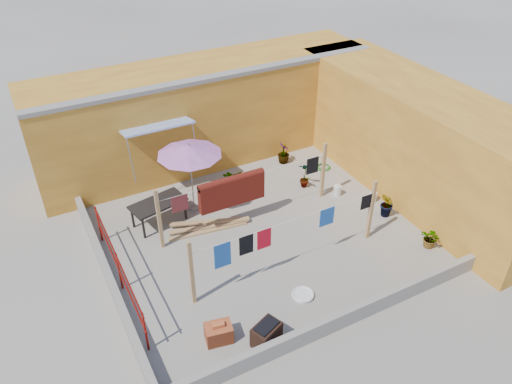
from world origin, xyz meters
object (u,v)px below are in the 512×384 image
outdoor_table (158,204)px  white_basin (303,295)px  water_jug_a (373,197)px  plant_back_a (232,180)px  green_hose (323,167)px  brick_stack (219,333)px  brazier (266,334)px  water_jug_b (337,190)px  patio_umbrella (189,150)px

outdoor_table → white_basin: bearing=-64.3°
water_jug_a → plant_back_a: 4.26m
green_hose → plant_back_a: size_ratio=0.69×
brick_stack → brazier: bearing=-32.4°
plant_back_a → green_hose: bearing=-4.6°
brick_stack → water_jug_b: (5.40, 3.27, -0.05)m
patio_umbrella → water_jug_a: (4.83, -2.15, -1.79)m
brick_stack → water_jug_b: size_ratio=1.70×
brick_stack → brazier: (0.85, -0.54, 0.06)m
patio_umbrella → white_basin: 4.91m
patio_umbrella → water_jug_b: bearing=-18.8°
brick_stack → patio_umbrella: bearing=74.2°
water_jug_b → green_hose: bearing=70.7°
green_hose → white_basin: bearing=-129.0°
white_basin → plant_back_a: plant_back_a is taller
water_jug_b → outdoor_table: bearing=167.1°
brick_stack → water_jug_b: bearing=31.2°
white_basin → plant_back_a: 4.83m
water_jug_a → green_hose: size_ratio=0.72×
green_hose → water_jug_a: bearing=-84.4°
outdoor_table → brazier: size_ratio=2.26×
outdoor_table → brick_stack: size_ratio=2.57×
brick_stack → white_basin: bearing=5.7°
water_jug_a → brazier: bearing=-150.0°
patio_umbrella → white_basin: bearing=-78.0°
brazier → white_basin: brazier is taller
brazier → white_basin: size_ratio=1.37×
brazier → water_jug_b: 5.93m
outdoor_table → water_jug_a: 6.26m
outdoor_table → green_hose: (5.71, 0.30, -0.60)m
brick_stack → plant_back_a: 5.71m
patio_umbrella → water_jug_a: bearing=-24.0°
outdoor_table → water_jug_b: size_ratio=4.37×
white_basin → water_jug_a: size_ratio=1.53×
patio_umbrella → outdoor_table: (-1.10, -0.20, -1.30)m
brazier → green_hose: brazier is taller
patio_umbrella → outdoor_table: bearing=-169.5°
outdoor_table → white_basin: outdoor_table is taller
outdoor_table → brazier: 5.06m
outdoor_table → green_hose: 5.75m
outdoor_table → green_hose: size_ratio=3.38×
brazier → white_basin: (1.40, 0.77, -0.22)m
patio_umbrella → green_hose: bearing=1.2°
patio_umbrella → plant_back_a: patio_umbrella is taller
brazier → water_jug_b: size_ratio=1.93×
outdoor_table → brick_stack: (-0.22, -4.46, -0.42)m
water_jug_a → outdoor_table: bearing=161.8°
white_basin → green_hose: 5.83m
white_basin → green_hose: size_ratio=1.09×
patio_umbrella → white_basin: size_ratio=4.13×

